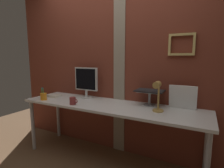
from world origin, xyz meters
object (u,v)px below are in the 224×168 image
(laptop, at_px, (152,85))
(pen_cup, at_px, (44,96))
(desk_lamp, at_px, (158,93))
(monitor, at_px, (86,81))
(whiteboard_panel, at_px, (183,97))
(coffee_mug, at_px, (73,101))

(laptop, relative_size, pen_cup, 1.93)
(laptop, height_order, desk_lamp, laptop)
(monitor, height_order, whiteboard_panel, monitor)
(whiteboard_panel, height_order, desk_lamp, desk_lamp)
(whiteboard_panel, distance_m, coffee_mug, 1.33)
(laptop, xyz_separation_m, coffee_mug, (-0.87, -0.49, -0.20))
(monitor, xyz_separation_m, desk_lamp, (1.11, -0.25, -0.04))
(whiteboard_panel, height_order, pen_cup, whiteboard_panel)
(desk_lamp, bearing_deg, laptop, 114.91)
(whiteboard_panel, bearing_deg, coffee_mug, -160.72)
(whiteboard_panel, bearing_deg, laptop, 171.63)
(monitor, relative_size, whiteboard_panel, 1.48)
(monitor, xyz_separation_m, whiteboard_panel, (1.34, 0.03, -0.12))
(pen_cup, bearing_deg, coffee_mug, -0.00)
(laptop, distance_m, pen_cup, 1.49)
(laptop, bearing_deg, whiteboard_panel, -8.37)
(laptop, relative_size, whiteboard_panel, 1.13)
(whiteboard_panel, height_order, coffee_mug, whiteboard_panel)
(monitor, height_order, coffee_mug, monitor)
(monitor, distance_m, laptop, 0.96)
(laptop, bearing_deg, monitor, -175.04)
(monitor, bearing_deg, whiteboard_panel, 1.16)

